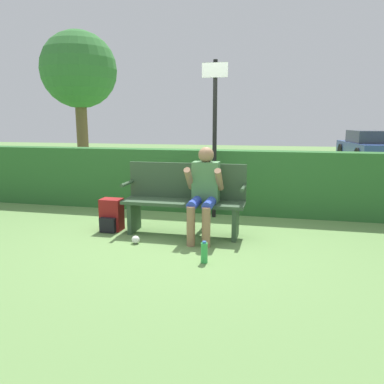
% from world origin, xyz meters
% --- Properties ---
extents(ground_plane, '(40.00, 40.00, 0.00)m').
position_xyz_m(ground_plane, '(0.00, 0.00, 0.00)').
color(ground_plane, '#668E4C').
extents(hedge_back, '(12.00, 0.39, 1.10)m').
position_xyz_m(hedge_back, '(0.00, 1.46, 0.55)').
color(hedge_back, '#2D662D').
rests_on(hedge_back, ground).
extents(park_bench, '(1.73, 0.45, 1.01)m').
position_xyz_m(park_bench, '(0.00, 0.07, 0.51)').
color(park_bench, '#334C33').
rests_on(park_bench, ground).
extents(person_seated, '(0.50, 0.66, 1.25)m').
position_xyz_m(person_seated, '(0.32, -0.08, 0.70)').
color(person_seated, '#4C7F4C').
rests_on(person_seated, ground).
extents(backpack, '(0.31, 0.31, 0.48)m').
position_xyz_m(backpack, '(-1.09, -0.03, 0.22)').
color(backpack, maroon).
rests_on(backpack, ground).
extents(water_bottle, '(0.08, 0.08, 0.26)m').
position_xyz_m(water_bottle, '(0.50, -1.00, 0.12)').
color(water_bottle, green).
rests_on(water_bottle, ground).
extents(signpost, '(0.41, 0.09, 2.55)m').
position_xyz_m(signpost, '(0.26, 1.08, 1.45)').
color(signpost, black).
rests_on(signpost, ground).
extents(parked_car, '(2.09, 4.15, 1.22)m').
position_xyz_m(parked_car, '(4.95, 11.44, 0.59)').
color(parked_car, '#2D4784').
rests_on(parked_car, ground).
extents(tree, '(2.05, 2.05, 3.99)m').
position_xyz_m(tree, '(-4.08, 4.63, 2.92)').
color(tree, brown).
rests_on(tree, ground).
extents(litter_crumple, '(0.11, 0.11, 0.11)m').
position_xyz_m(litter_crumple, '(-0.52, -0.53, 0.05)').
color(litter_crumple, silver).
rests_on(litter_crumple, ground).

